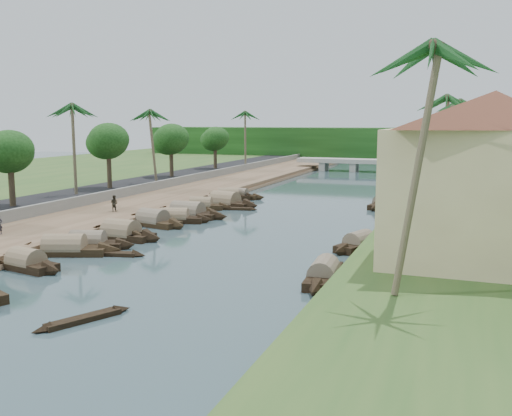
% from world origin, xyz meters
% --- Properties ---
extents(ground, '(220.00, 220.00, 0.00)m').
position_xyz_m(ground, '(0.00, 0.00, 0.00)').
color(ground, '#394F55').
rests_on(ground, ground).
extents(left_bank, '(10.00, 180.00, 0.80)m').
position_xyz_m(left_bank, '(-16.00, 20.00, 0.40)').
color(left_bank, brown).
rests_on(left_bank, ground).
extents(right_bank, '(16.00, 180.00, 1.20)m').
position_xyz_m(right_bank, '(19.00, 20.00, 0.60)').
color(right_bank, '#2E5421').
rests_on(right_bank, ground).
extents(road, '(8.00, 180.00, 1.40)m').
position_xyz_m(road, '(-24.50, 20.00, 0.70)').
color(road, black).
rests_on(road, ground).
extents(retaining_wall, '(0.40, 180.00, 1.10)m').
position_xyz_m(retaining_wall, '(-20.20, 20.00, 1.35)').
color(retaining_wall, slate).
rests_on(retaining_wall, left_bank).
extents(treeline, '(120.00, 14.00, 8.00)m').
position_xyz_m(treeline, '(0.00, 100.00, 4.00)').
color(treeline, '#12330E').
rests_on(treeline, ground).
extents(bridge, '(28.00, 4.00, 2.40)m').
position_xyz_m(bridge, '(0.00, 72.00, 1.72)').
color(bridge, '#9C9B92').
rests_on(bridge, ground).
extents(building_near, '(14.85, 14.85, 10.20)m').
position_xyz_m(building_near, '(18.99, -2.00, 6.38)').
color(building_near, beige).
rests_on(building_near, right_bank).
extents(building_mid, '(14.11, 14.11, 9.70)m').
position_xyz_m(building_mid, '(19.99, 14.00, 6.13)').
color(building_mid, tan).
rests_on(building_mid, right_bank).
extents(building_far, '(15.59, 15.59, 10.20)m').
position_xyz_m(building_far, '(18.99, 28.00, 6.38)').
color(building_far, silver).
rests_on(building_far, right_bank).
extents(building_distant, '(12.62, 12.62, 9.20)m').
position_xyz_m(building_distant, '(19.99, 48.00, 5.88)').
color(building_distant, beige).
rests_on(building_distant, right_bank).
extents(sampan_1, '(6.76, 2.71, 2.00)m').
position_xyz_m(sampan_1, '(-9.20, -8.85, 0.41)').
color(sampan_1, black).
rests_on(sampan_1, ground).
extents(sampan_2, '(8.55, 4.57, 2.24)m').
position_xyz_m(sampan_2, '(-9.59, -4.52, 0.42)').
color(sampan_2, black).
rests_on(sampan_2, ground).
extents(sampan_3, '(7.61, 3.78, 2.05)m').
position_xyz_m(sampan_3, '(-9.20, -2.34, 0.41)').
color(sampan_3, black).
rests_on(sampan_3, ground).
extents(sampan_4, '(6.78, 2.36, 1.93)m').
position_xyz_m(sampan_4, '(-9.45, 1.81, 0.41)').
color(sampan_4, black).
rests_on(sampan_4, ground).
extents(sampan_5, '(7.91, 2.45, 2.47)m').
position_xyz_m(sampan_5, '(-8.88, 1.70, 0.42)').
color(sampan_5, black).
rests_on(sampan_5, ground).
extents(sampan_6, '(8.06, 3.53, 2.33)m').
position_xyz_m(sampan_6, '(-9.56, 7.89, 0.42)').
color(sampan_6, black).
rests_on(sampan_6, ground).
extents(sampan_7, '(7.64, 3.68, 2.03)m').
position_xyz_m(sampan_7, '(-8.46, 10.07, 0.41)').
color(sampan_7, black).
rests_on(sampan_7, ground).
extents(sampan_8, '(6.25, 1.86, 1.96)m').
position_xyz_m(sampan_8, '(-9.06, 14.78, 0.41)').
color(sampan_8, black).
rests_on(sampan_8, ground).
extents(sampan_9, '(9.56, 2.66, 2.36)m').
position_xyz_m(sampan_9, '(-8.77, 13.34, 0.42)').
color(sampan_9, black).
rests_on(sampan_9, ground).
extents(sampan_10, '(7.17, 3.11, 1.97)m').
position_xyz_m(sampan_10, '(-9.72, 18.41, 0.41)').
color(sampan_10, black).
rests_on(sampan_10, ground).
extents(sampan_11, '(9.30, 3.73, 2.56)m').
position_xyz_m(sampan_11, '(-8.26, 21.65, 0.42)').
color(sampan_11, black).
rests_on(sampan_11, ground).
extents(sampan_12, '(7.66, 1.67, 1.87)m').
position_xyz_m(sampan_12, '(-9.34, 27.91, 0.40)').
color(sampan_12, black).
rests_on(sampan_12, ground).
extents(sampan_13, '(7.60, 4.35, 2.09)m').
position_xyz_m(sampan_13, '(-9.95, 26.61, 0.41)').
color(sampan_13, black).
rests_on(sampan_13, ground).
extents(sampan_14, '(2.08, 8.09, 1.97)m').
position_xyz_m(sampan_14, '(9.79, -4.56, 0.41)').
color(sampan_14, black).
rests_on(sampan_14, ground).
extents(sampan_15, '(3.66, 7.04, 1.91)m').
position_xyz_m(sampan_15, '(10.22, 4.92, 0.41)').
color(sampan_15, black).
rests_on(sampan_15, ground).
extents(sampan_16, '(3.22, 9.27, 2.22)m').
position_xyz_m(sampan_16, '(9.00, 27.43, 0.42)').
color(sampan_16, black).
rests_on(sampan_16, ground).
extents(canoe_0, '(2.89, 5.02, 0.69)m').
position_xyz_m(canoe_0, '(0.55, -15.74, 0.10)').
color(canoe_0, black).
rests_on(canoe_0, ground).
extents(canoe_1, '(5.35, 1.89, 0.85)m').
position_xyz_m(canoe_1, '(-6.29, -3.58, 0.10)').
color(canoe_1, black).
rests_on(canoe_1, ground).
extents(canoe_2, '(4.86, 1.67, 0.70)m').
position_xyz_m(canoe_2, '(-5.94, 19.35, 0.10)').
color(canoe_2, black).
rests_on(canoe_2, ground).
extents(palm_0, '(3.20, 3.20, 13.38)m').
position_xyz_m(palm_0, '(15.00, -10.04, 12.75)').
color(palm_0, '#72654C').
rests_on(palm_0, ground).
extents(palm_1, '(3.20, 3.20, 10.93)m').
position_xyz_m(palm_1, '(16.00, 7.82, 10.36)').
color(palm_1, '#72654C').
rests_on(palm_1, ground).
extents(palm_2, '(3.20, 3.20, 12.31)m').
position_xyz_m(palm_2, '(15.00, 21.75, 11.70)').
color(palm_2, '#72654C').
rests_on(palm_2, ground).
extents(palm_3, '(3.20, 3.20, 12.40)m').
position_xyz_m(palm_3, '(16.00, 36.86, 11.78)').
color(palm_3, '#72654C').
rests_on(palm_3, ground).
extents(palm_5, '(3.20, 3.20, 11.52)m').
position_xyz_m(palm_5, '(-24.00, 15.40, 11.13)').
color(palm_5, '#72654C').
rests_on(palm_5, ground).
extents(palm_6, '(3.20, 3.20, 11.08)m').
position_xyz_m(palm_6, '(-22.00, 29.55, 10.71)').
color(palm_6, '#72654C').
rests_on(palm_6, ground).
extents(palm_7, '(3.20, 3.20, 11.10)m').
position_xyz_m(palm_7, '(14.00, 54.05, 10.53)').
color(palm_7, '#72654C').
rests_on(palm_7, ground).
extents(palm_8, '(3.20, 3.20, 11.32)m').
position_xyz_m(palm_8, '(-20.50, 59.04, 10.94)').
color(palm_8, '#72654C').
rests_on(palm_8, ground).
extents(tree_2, '(4.59, 4.59, 7.19)m').
position_xyz_m(tree_2, '(-24.00, 5.74, 6.61)').
color(tree_2, '#4F3F2D').
rests_on(tree_2, ground).
extents(tree_3, '(4.92, 4.92, 7.81)m').
position_xyz_m(tree_3, '(-24.00, 21.94, 7.08)').
color(tree_3, '#4F3F2D').
rests_on(tree_3, ground).
extents(tree_4, '(5.13, 5.13, 7.64)m').
position_xyz_m(tree_4, '(-24.00, 37.74, 6.85)').
color(tree_4, '#4F3F2D').
rests_on(tree_4, ground).
extents(tree_5, '(4.59, 4.59, 7.03)m').
position_xyz_m(tree_5, '(-24.00, 53.49, 6.46)').
color(tree_5, '#4F3F2D').
rests_on(tree_5, ground).
extents(person_far, '(0.78, 0.61, 1.61)m').
position_xyz_m(person_far, '(-15.00, 9.69, 1.60)').
color(person_far, '#2D2A20').
rests_on(person_far, left_bank).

